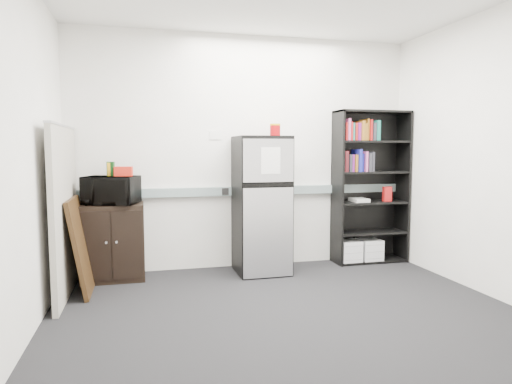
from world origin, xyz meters
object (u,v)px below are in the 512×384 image
cubicle_partition (65,211)px  refrigerator (262,205)px  cabinet (113,242)px  microwave (111,190)px  bookshelf (369,183)px

cubicle_partition → refrigerator: (2.01, 0.34, -0.05)m
cabinet → microwave: microwave is taller
cubicle_partition → cabinet: cubicle_partition is taller
cubicle_partition → refrigerator: cubicle_partition is taller
bookshelf → microwave: (-3.01, -0.08, -0.01)m
cubicle_partition → microwave: size_ratio=3.04×
microwave → refrigerator: bearing=15.9°
refrigerator → cubicle_partition: bearing=-170.9°
bookshelf → cubicle_partition: size_ratio=1.14×
cubicle_partition → bookshelf: bearing=8.1°
bookshelf → cubicle_partition: (-3.41, -0.49, -0.16)m
bookshelf → refrigerator: bookshelf is taller
cubicle_partition → cabinet: 0.71m
bookshelf → refrigerator: size_ratio=1.21×
cabinet → refrigerator: (1.61, -0.08, 0.36)m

